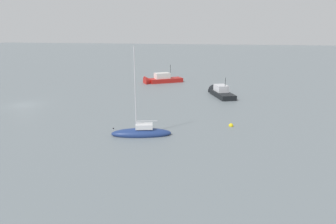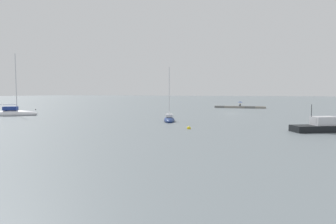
# 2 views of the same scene
# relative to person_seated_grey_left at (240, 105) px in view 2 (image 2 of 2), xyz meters

# --- Properties ---
(ground_plane) EXTENTS (500.00, 500.00, 0.00)m
(ground_plane) POSITION_rel_person_seated_grey_left_xyz_m (0.07, 20.47, -0.84)
(ground_plane) COLOR slate
(seawall_pier) EXTENTS (13.73, 1.62, 0.58)m
(seawall_pier) POSITION_rel_person_seated_grey_left_xyz_m (0.07, -0.05, -0.54)
(seawall_pier) COLOR gray
(seawall_pier) RESTS_ON ground_plane
(person_seated_grey_left) EXTENTS (0.41, 0.61, 0.73)m
(person_seated_grey_left) POSITION_rel_person_seated_grey_left_xyz_m (0.00, 0.00, 0.00)
(person_seated_grey_left) COLOR #1E2333
(person_seated_grey_left) RESTS_ON seawall_pier
(umbrella_open_navy) EXTENTS (1.49, 1.49, 1.31)m
(umbrella_open_navy) POSITION_rel_person_seated_grey_left_xyz_m (0.00, -0.08, 0.88)
(umbrella_open_navy) COLOR black
(umbrella_open_navy) RESTS_ON seawall_pier
(sailboat_white_mid) EXTENTS (8.71, 6.60, 12.08)m
(sailboat_white_mid) POSITION_rel_person_seated_grey_left_xyz_m (38.46, 39.87, -0.41)
(sailboat_white_mid) COLOR silver
(sailboat_white_mid) RESTS_ON ground_plane
(sailboat_navy_far) EXTENTS (3.34, 5.90, 8.59)m
(sailboat_navy_far) POSITION_rel_person_seated_grey_left_xyz_m (7.15, 40.27, -0.55)
(sailboat_navy_far) COLOR navy
(sailboat_navy_far) RESTS_ON ground_plane
(motorboat_black_mid) EXTENTS (7.18, 4.96, 3.90)m
(motorboat_black_mid) POSITION_rel_person_seated_grey_left_xyz_m (-13.59, 45.43, -0.42)
(motorboat_black_mid) COLOR black
(motorboat_black_mid) RESTS_ON ground_plane
(mooring_buoy_near) EXTENTS (0.48, 0.48, 0.48)m
(mooring_buoy_near) POSITION_rel_person_seated_grey_left_xyz_m (1.96, 48.25, -0.75)
(mooring_buoy_near) COLOR yellow
(mooring_buoy_near) RESTS_ON ground_plane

